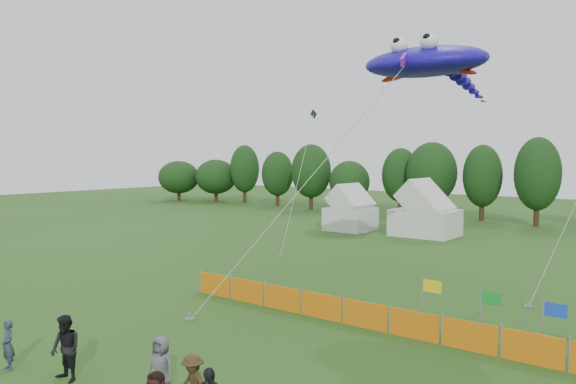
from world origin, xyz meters
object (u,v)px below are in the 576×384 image
Objects in this scene: barrier_fence at (365,315)px; stingray_kite at (430,64)px; spectator_e at (161,367)px; tent_left at (350,212)px; tent_right at (425,214)px; spectator_a at (8,345)px; spectator_b at (66,349)px.

stingray_kite is (-0.38, 6.34, 10.22)m from barrier_fence.
spectator_e is 18.02m from stingray_kite.
tent_right is at bearing 7.39° from tent_left.
tent_right is 3.22× the size of spectator_a.
spectator_b is at bearing -83.01° from tent_right.
tent_left is at bearing -172.61° from tent_right.
tent_right reaches higher than spectator_b.
tent_right is at bearing 109.30° from barrier_fence.
stingray_kite is at bearing -49.14° from tent_left.
spectator_b reaches higher than barrier_fence.
spectator_b is 0.11× the size of stingray_kite.
spectator_b is (-4.27, -9.67, 0.46)m from barrier_fence.
tent_right is (6.50, 0.84, 0.13)m from tent_left.
tent_right reaches higher than spectator_e.
spectator_b is (2.18, 0.61, 0.20)m from spectator_a.
tent_right reaches higher than tent_left.
spectator_a is at bearing -171.66° from spectator_e.
tent_left is at bearing 105.02° from spectator_e.
spectator_e reaches higher than barrier_fence.
spectator_a is (-6.46, -10.29, 0.26)m from barrier_fence.
barrier_fence is at bearing -70.70° from tent_right.
barrier_fence is (8.39, -23.96, -1.26)m from tent_right.
spectator_b is 3.23m from spectator_e.
spectator_b is 1.12× the size of spectator_e.
tent_left is 27.52m from barrier_fence.
stingray_kite is at bearing 93.47° from barrier_fence.
tent_left is 34.66m from spectator_e.
tent_left reaches higher than spectator_a.
spectator_e is (13.71, -31.83, -0.77)m from tent_left.
spectator_a is 0.09× the size of stingray_kite.
tent_left is 0.21× the size of stingray_kite.
tent_left is 23.97m from stingray_kite.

